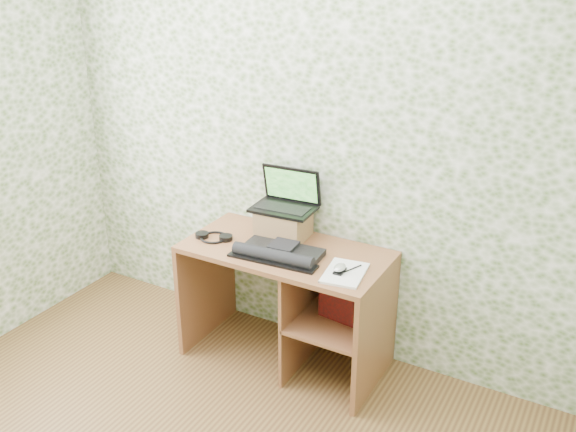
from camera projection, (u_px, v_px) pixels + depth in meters
The scene contains 10 objects.
wall_back at pixel (311, 144), 3.75m from camera, with size 3.50×3.50×0.00m, color silver.
desk at pixel (299, 291), 3.81m from camera, with size 1.20×0.60×0.75m.
riser at pixel (283, 224), 3.84m from camera, with size 0.29×0.24×0.17m, color #8C603E.
laptop at pixel (287, 199), 3.81m from camera, with size 0.38×0.28×0.24m.
keyboard at pixel (279, 253), 3.62m from camera, with size 0.53×0.30×0.07m.
headphones at pixel (214, 237), 3.85m from camera, with size 0.23×0.20×0.03m.
notepad at pixel (345, 273), 3.44m from camera, with size 0.20×0.29×0.01m, color silver.
mouse at pixel (340, 269), 3.43m from camera, with size 0.06×0.09×0.03m, color silver.
pen at pixel (353, 269), 3.46m from camera, with size 0.01×0.01×0.13m, color black.
red_box at pixel (339, 297), 3.64m from camera, with size 0.23×0.07×0.28m, color maroon.
Camera 1 is at (1.64, -1.46, 2.39)m, focal length 40.00 mm.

